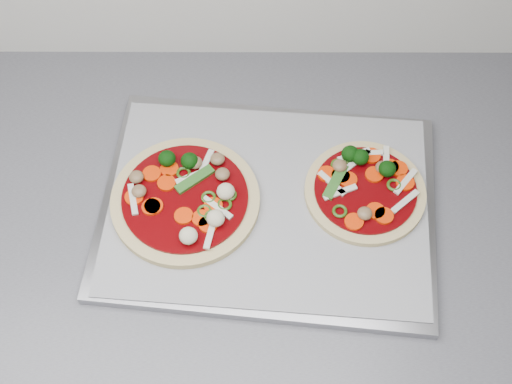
{
  "coord_description": "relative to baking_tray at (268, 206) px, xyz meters",
  "views": [
    {
      "loc": [
        -0.71,
        0.82,
        1.73
      ],
      "look_at": [
        -0.71,
        1.32,
        0.93
      ],
      "focal_mm": 50.0,
      "sensor_mm": 36.0,
      "label": 1
    }
  ],
  "objects": [
    {
      "name": "pizza_left",
      "position": [
        -0.11,
        0.0,
        0.02
      ],
      "size": [
        0.21,
        0.21,
        0.03
      ],
      "rotation": [
        0.0,
        0.0,
        -0.06
      ],
      "color": "tan",
      "rests_on": "parchment"
    },
    {
      "name": "parchment",
      "position": [
        0.0,
        0.0,
        0.01
      ],
      "size": [
        0.45,
        0.34,
        0.0
      ],
      "primitive_type": "cube",
      "rotation": [
        0.0,
        0.0,
        -0.08
      ],
      "color": "gray",
      "rests_on": "baking_tray"
    },
    {
      "name": "baking_tray",
      "position": [
        0.0,
        0.0,
        0.0
      ],
      "size": [
        0.48,
        0.37,
        0.01
      ],
      "primitive_type": "cube",
      "rotation": [
        0.0,
        0.0,
        -0.1
      ],
      "color": "gray",
      "rests_on": "countertop"
    },
    {
      "name": "pizza_right",
      "position": [
        0.13,
        0.02,
        0.02
      ],
      "size": [
        0.16,
        0.16,
        0.03
      ],
      "rotation": [
        0.0,
        0.0,
        -0.0
      ],
      "color": "tan",
      "rests_on": "parchment"
    }
  ]
}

